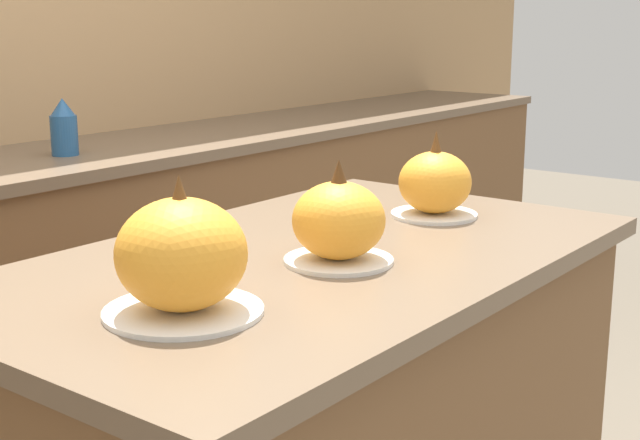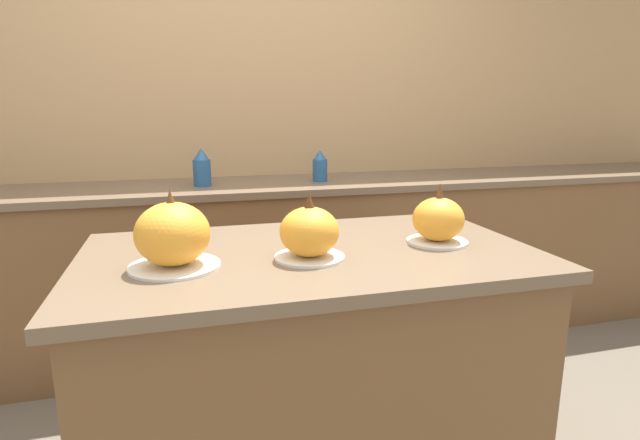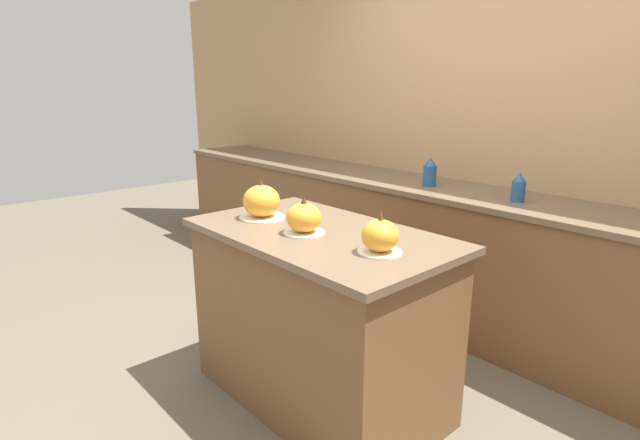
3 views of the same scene
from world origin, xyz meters
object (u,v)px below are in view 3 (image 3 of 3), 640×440
pumpkin_cake_left (261,202)px  pumpkin_cake_right (380,237)px  pumpkin_cake_center (304,219)px  bottle_tall (430,172)px  bottle_short (519,188)px

pumpkin_cake_left → pumpkin_cake_right: 0.79m
pumpkin_cake_left → pumpkin_cake_center: (0.36, -0.02, -0.01)m
pumpkin_cake_left → pumpkin_cake_center: 0.36m
pumpkin_cake_center → pumpkin_cake_right: pumpkin_cake_right is taller
pumpkin_cake_right → pumpkin_cake_left: bearing=-177.2°
pumpkin_cake_right → bottle_tall: (-0.66, 1.24, 0.04)m
pumpkin_cake_center → bottle_tall: 1.32m
pumpkin_cake_right → bottle_tall: bearing=117.9°
pumpkin_cake_left → bottle_tall: bottle_tall is taller
pumpkin_cake_left → bottle_tall: size_ratio=1.24×
pumpkin_cake_left → pumpkin_cake_center: bearing=-2.5°
pumpkin_cake_center → pumpkin_cake_right: 0.43m
bottle_tall → pumpkin_cake_right: bearing=-62.1°
pumpkin_cake_center → bottle_tall: bearing=100.2°
pumpkin_cake_left → bottle_short: bearing=59.7°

